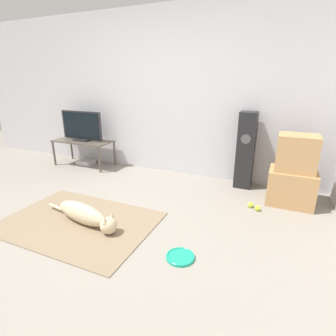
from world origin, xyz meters
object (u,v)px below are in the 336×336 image
Objects in this scene: cardboard_box_lower at (291,187)px; tennis_ball_by_boxes at (251,205)px; tennis_ball_near_speaker at (258,208)px; dog at (86,215)px; tv at (82,126)px; floor_speaker at (246,151)px; frisbee at (180,257)px; cardboard_box_upper at (297,153)px; game_console at (86,162)px; tv_stand at (83,143)px.

cardboard_box_lower reaches higher than tennis_ball_by_boxes.
tennis_ball_near_speaker is at bearing -32.28° from tennis_ball_by_boxes.
tv is at bearing 130.65° from dog.
tennis_ball_by_boxes is at bearing -73.11° from floor_speaker.
tennis_ball_by_boxes is (-0.43, -0.32, -0.19)m from cardboard_box_lower.
tv is at bearing 145.37° from frisbee.
tv reaches higher than frisbee.
cardboard_box_upper is 6.87× the size of tennis_ball_by_boxes.
game_console reaches higher than tennis_ball_by_boxes.
cardboard_box_lower is (0.88, 1.58, 0.21)m from frisbee.
cardboard_box_upper is at bearing -3.18° from tv.
floor_speaker reaches higher than tv.
dog is 2.37× the size of cardboard_box_upper.
tv_stand reaches higher than tennis_ball_near_speaker.
tennis_ball_near_speaker reaches higher than frisbee.
tv_stand is 3.18m from tennis_ball_near_speaker.
cardboard_box_upper reaches higher than frisbee.
frisbee is at bearing -34.59° from tv_stand.
floor_speaker is at bearing 82.71° from frisbee.
tv reaches higher than tennis_ball_near_speaker.
frisbee is at bearing -34.96° from game_console.
floor_speaker is at bearing 2.83° from tv.
floor_speaker is 16.50× the size of tennis_ball_near_speaker.
tv is (-3.45, 0.19, 0.05)m from cardboard_box_upper.
tv is 2.87× the size of game_console.
cardboard_box_lower is 0.57m from tennis_ball_by_boxes.
game_console is at bearing 168.90° from tennis_ball_near_speaker.
cardboard_box_lower reaches higher than tennis_ball_near_speaker.
cardboard_box_upper is 0.82m from tennis_ball_near_speaker.
cardboard_box_lower is at bearing 60.95° from frisbee.
dog is 1.00× the size of tv_stand.
tennis_ball_by_boxes is (0.20, -0.66, -0.51)m from floor_speaker.
tv is (-1.43, 1.66, 0.60)m from dog.
tv_stand is 1.31× the size of tv.
cardboard_box_lower is 0.51× the size of tv_stand.
tv is at bearing 176.82° from cardboard_box_upper.
tennis_ball_by_boxes is 0.11m from tennis_ball_near_speaker.
dog is 16.29× the size of tennis_ball_by_boxes.
tennis_ball_by_boxes is (1.59, 1.14, -0.08)m from dog.
tv is 12.46× the size of tennis_ball_by_boxes.
tv_stand is 16.33× the size of tennis_ball_by_boxes.
game_console is (-3.03, 0.56, 0.01)m from tennis_ball_by_boxes.
tv_stand is 0.30m from tv.
tv is (-2.57, 1.77, 0.70)m from frisbee.
cardboard_box_lower reaches higher than dog.
tv is 3.13m from tennis_ball_by_boxes.
tennis_ball_near_speaker is (-0.34, -0.38, -0.19)m from cardboard_box_lower.
cardboard_box_upper reaches higher than cardboard_box_lower.
tennis_ball_by_boxes is at bearing -143.10° from cardboard_box_lower.
tv_stand is (-3.45, 0.19, 0.19)m from cardboard_box_lower.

